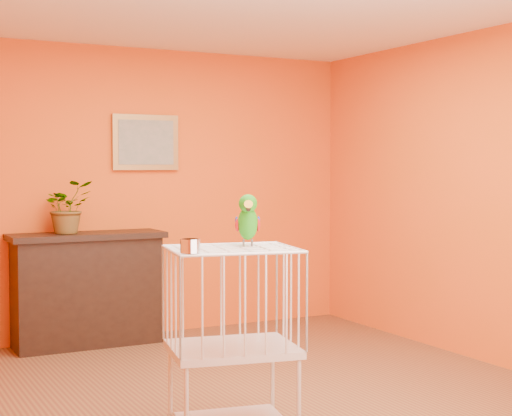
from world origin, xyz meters
TOP-DOWN VIEW (x-y plane):
  - ground at (0.00, 0.00)m, footprint 4.50×4.50m
  - room_shell at (0.00, 0.00)m, footprint 4.50×4.50m
  - console_cabinet at (-0.61, 2.02)m, footprint 1.30×0.47m
  - potted_plant at (-0.76, 2.04)m, footprint 0.47×0.51m
  - framed_picture at (0.00, 2.22)m, footprint 0.62×0.04m
  - birdcage at (-0.50, -0.60)m, footprint 0.79×0.66m
  - feed_cup at (-0.82, -0.77)m, footprint 0.10×0.10m
  - parrot at (-0.37, -0.56)m, footprint 0.18×0.27m

SIDE VIEW (x-z plane):
  - ground at x=0.00m, z-range 0.00..0.00m
  - console_cabinet at x=-0.61m, z-range 0.00..0.97m
  - birdcage at x=-0.50m, z-range 0.02..1.09m
  - feed_cup at x=-0.82m, z-range 1.08..1.15m
  - potted_plant at x=-0.76m, z-range 0.97..1.32m
  - parrot at x=-0.37m, z-range 1.08..1.38m
  - room_shell at x=0.00m, z-range -0.67..3.83m
  - framed_picture at x=0.00m, z-range 1.50..2.00m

